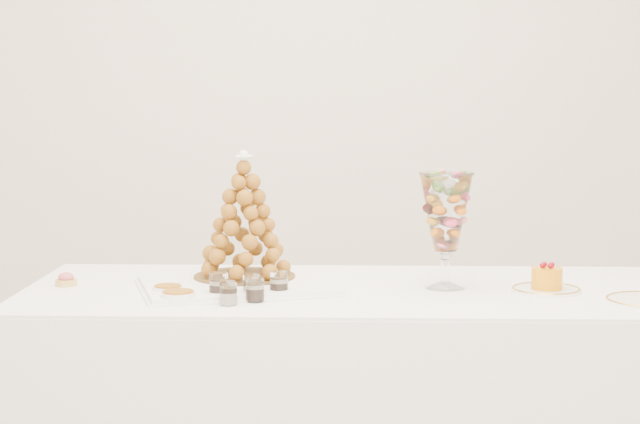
{
  "coord_description": "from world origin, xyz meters",
  "views": [
    {
      "loc": [
        -0.11,
        -2.88,
        1.34
      ],
      "look_at": [
        -0.02,
        0.22,
        0.98
      ],
      "focal_mm": 60.0,
      "sensor_mm": 36.0,
      "label": 1
    }
  ],
  "objects": [
    {
      "name": "verrine_d",
      "position": [
        -0.27,
        -0.07,
        0.79
      ],
      "size": [
        0.06,
        0.06,
        0.06
      ],
      "primitive_type": "cylinder",
      "rotation": [
        0.0,
        0.0,
        0.23
      ],
      "color": "white",
      "rests_on": "buffet_table"
    },
    {
      "name": "ramekin_back",
      "position": [
        -0.45,
        0.07,
        0.77
      ],
      "size": [
        0.08,
        0.08,
        0.03
      ],
      "primitive_type": "cylinder",
      "color": "white",
      "rests_on": "buffet_table"
    },
    {
      "name": "verrine_b",
      "position": [
        -0.22,
        0.03,
        0.79
      ],
      "size": [
        0.05,
        0.05,
        0.06
      ],
      "primitive_type": "cylinder",
      "rotation": [
        0.0,
        0.0,
        0.04
      ],
      "color": "white",
      "rests_on": "buffet_table"
    },
    {
      "name": "pink_tart",
      "position": [
        -0.76,
        0.23,
        0.78
      ],
      "size": [
        0.06,
        0.06,
        0.04
      ],
      "color": "tan",
      "rests_on": "buffet_table"
    },
    {
      "name": "verrine_a",
      "position": [
        -0.3,
        0.03,
        0.8
      ],
      "size": [
        0.06,
        0.06,
        0.07
      ],
      "primitive_type": "cylinder",
      "rotation": [
        0.0,
        0.0,
        -0.27
      ],
      "color": "white",
      "rests_on": "buffet_table"
    },
    {
      "name": "lace_tray",
      "position": [
        -0.26,
        0.17,
        0.77
      ],
      "size": [
        0.61,
        0.51,
        0.02
      ],
      "primitive_type": "cube",
      "rotation": [
        0.0,
        0.0,
        0.23
      ],
      "color": "white",
      "rests_on": "buffet_table"
    },
    {
      "name": "verrine_e",
      "position": [
        -0.2,
        -0.02,
        0.79
      ],
      "size": [
        0.05,
        0.05,
        0.07
      ],
      "primitive_type": "cylinder",
      "rotation": [
        0.0,
        0.0,
        -0.02
      ],
      "color": "white",
      "rests_on": "buffet_table"
    },
    {
      "name": "verrine_c",
      "position": [
        -0.14,
        0.06,
        0.8
      ],
      "size": [
        0.06,
        0.06,
        0.07
      ],
      "primitive_type": "cylinder",
      "rotation": [
        0.0,
        0.0,
        0.26
      ],
      "color": "white",
      "rests_on": "buffet_table"
    },
    {
      "name": "ramekin_front",
      "position": [
        -0.41,
        -0.03,
        0.78
      ],
      "size": [
        0.09,
        0.09,
        0.03
      ],
      "primitive_type": "cylinder",
      "color": "white",
      "rests_on": "buffet_table"
    },
    {
      "name": "croquembouche",
      "position": [
        -0.24,
        0.26,
        0.96
      ],
      "size": [
        0.32,
        0.32,
        0.38
      ],
      "rotation": [
        0.0,
        0.0,
        0.33
      ],
      "color": "brown",
      "rests_on": "lace_tray"
    },
    {
      "name": "cake_plate",
      "position": [
        0.62,
        0.1,
        0.77
      ],
      "size": [
        0.2,
        0.2,
        0.01
      ],
      "primitive_type": "cylinder",
      "color": "white",
      "rests_on": "buffet_table"
    },
    {
      "name": "macaron_vase",
      "position": [
        0.34,
        0.16,
        0.98
      ],
      "size": [
        0.15,
        0.15,
        0.33
      ],
      "color": "white",
      "rests_on": "buffet_table"
    },
    {
      "name": "buffet_table",
      "position": [
        0.12,
        0.16,
        0.38
      ],
      "size": [
        2.05,
        0.92,
        0.76
      ],
      "rotation": [
        0.0,
        0.0,
        -0.06
      ],
      "color": "white",
      "rests_on": "ground"
    },
    {
      "name": "mousse_cake",
      "position": [
        0.62,
        0.09,
        0.8
      ],
      "size": [
        0.09,
        0.09,
        0.08
      ],
      "color": "orange",
      "rests_on": "cake_plate"
    }
  ]
}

